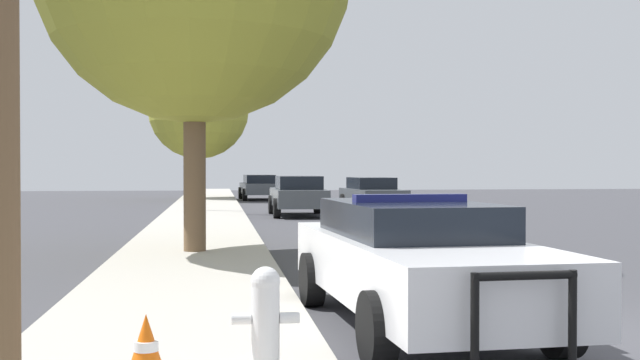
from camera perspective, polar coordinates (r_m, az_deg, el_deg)
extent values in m
cube|color=#ADA89E|center=(7.88, -10.74, -11.88)|extent=(3.00, 110.00, 0.13)
cube|color=white|center=(9.11, 6.90, -6.17)|extent=(2.16, 5.34, 0.67)
cube|color=black|center=(9.31, 6.41, -2.74)|extent=(1.75, 2.82, 0.38)
cylinder|color=black|center=(8.03, 16.75, -9.61)|extent=(0.28, 0.71, 0.70)
cylinder|color=black|center=(7.38, 4.07, -10.51)|extent=(0.28, 0.71, 0.70)
cylinder|color=black|center=(10.97, 8.77, -6.75)|extent=(0.28, 0.71, 0.70)
cylinder|color=black|center=(10.50, -0.57, -7.08)|extent=(0.28, 0.71, 0.70)
cylinder|color=black|center=(6.79, 17.52, -9.46)|extent=(0.07, 0.07, 0.80)
cylinder|color=black|center=(6.44, 10.95, -10.00)|extent=(0.07, 0.07, 0.80)
cylinder|color=black|center=(6.55, 14.34, -6.61)|extent=(0.87, 0.12, 0.07)
cube|color=navy|center=(9.30, 6.41, -1.28)|extent=(1.33, 0.28, 0.09)
cube|color=navy|center=(9.43, 12.27, -5.74)|extent=(0.24, 3.76, 0.19)
cylinder|color=white|center=(6.80, -3.89, -10.37)|extent=(0.24, 0.24, 0.70)
sphere|color=white|center=(6.74, -3.90, -7.20)|extent=(0.25, 0.25, 0.25)
cylinder|color=white|center=(6.78, -5.61, -9.81)|extent=(0.17, 0.09, 0.09)
cylinder|color=white|center=(6.81, -2.18, -9.76)|extent=(0.17, 0.09, 0.09)
cylinder|color=#424247|center=(31.58, -8.92, 2.94)|extent=(0.16, 0.16, 5.60)
cylinder|color=#424247|center=(31.78, -6.24, 7.73)|extent=(2.96, 0.11, 0.11)
cube|color=black|center=(31.80, -3.55, 6.91)|extent=(0.30, 0.24, 0.90)
sphere|color=red|center=(31.70, -3.53, 7.48)|extent=(0.20, 0.20, 0.20)
sphere|color=orange|center=(31.67, -3.53, 6.94)|extent=(0.20, 0.20, 0.20)
sphere|color=green|center=(31.64, -3.53, 6.40)|extent=(0.20, 0.20, 0.20)
cube|color=#474C51|center=(33.59, 3.76, -1.13)|extent=(2.15, 4.80, 0.57)
cube|color=black|center=(33.80, 3.66, -0.22)|extent=(1.74, 2.54, 0.48)
cylinder|color=black|center=(32.45, 5.96, -1.70)|extent=(0.28, 0.67, 0.65)
cylinder|color=black|center=(31.97, 2.86, -1.74)|extent=(0.28, 0.67, 0.65)
cylinder|color=black|center=(35.24, 4.57, -1.50)|extent=(0.28, 0.67, 0.65)
cylinder|color=black|center=(34.79, 1.70, -1.52)|extent=(0.28, 0.67, 0.65)
cube|color=#474C51|center=(29.79, -1.57, -1.26)|extent=(1.83, 4.44, 0.64)
cube|color=black|center=(29.55, -1.53, -0.18)|extent=(1.57, 2.31, 0.48)
cylinder|color=black|center=(31.10, -3.45, -1.76)|extent=(0.24, 0.71, 0.71)
cylinder|color=black|center=(31.26, -0.19, -1.74)|extent=(0.24, 0.71, 0.71)
cylinder|color=black|center=(28.36, -3.09, -2.02)|extent=(0.24, 0.71, 0.71)
cylinder|color=black|center=(28.54, 0.48, -2.00)|extent=(0.24, 0.71, 0.71)
cube|color=#474C51|center=(44.57, -4.37, -0.59)|extent=(2.04, 4.76, 0.60)
cube|color=black|center=(44.33, -4.34, 0.08)|extent=(1.69, 2.50, 0.45)
cylinder|color=black|center=(45.95, -5.66, -0.92)|extent=(0.27, 0.68, 0.67)
cylinder|color=black|center=(46.12, -3.43, -0.91)|extent=(0.27, 0.68, 0.67)
cylinder|color=black|center=(43.06, -5.37, -1.05)|extent=(0.27, 0.68, 0.67)
cylinder|color=black|center=(43.24, -2.99, -1.04)|extent=(0.27, 0.68, 0.67)
cylinder|color=brown|center=(16.22, -8.91, 2.02)|extent=(0.44, 0.44, 3.99)
cylinder|color=#4C3823|center=(44.45, -8.62, 0.92)|extent=(0.36, 0.36, 3.37)
sphere|color=#999933|center=(44.57, -8.63, 5.04)|extent=(5.51, 5.51, 5.51)
cone|color=orange|center=(6.44, -12.27, -11.69)|extent=(0.35, 0.35, 0.55)
cylinder|color=white|center=(6.44, -12.27, -11.45)|extent=(0.19, 0.19, 0.08)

